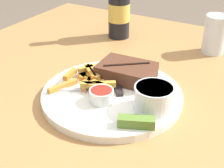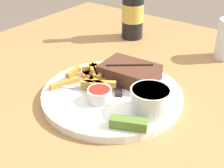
{
  "view_description": "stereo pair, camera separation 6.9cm",
  "coord_description": "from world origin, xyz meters",
  "px_view_note": "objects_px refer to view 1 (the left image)",
  "views": [
    {
      "loc": [
        0.3,
        -0.52,
        1.16
      ],
      "look_at": [
        0.0,
        0.0,
        0.8
      ],
      "focal_mm": 50.0,
      "sensor_mm": 36.0,
      "label": 1
    },
    {
      "loc": [
        0.36,
        -0.48,
        1.16
      ],
      "look_at": [
        0.0,
        0.0,
        0.8
      ],
      "focal_mm": 50.0,
      "sensor_mm": 36.0,
      "label": 2
    }
  ],
  "objects_px": {
    "pickle_spear": "(136,122)",
    "knife_utensil": "(116,81)",
    "beer_bottle": "(119,11)",
    "dinner_plate": "(112,95)",
    "steak_portion": "(126,72)",
    "coleslaw_cup": "(154,97)",
    "dipping_sauce_cup": "(103,96)",
    "drinking_glass": "(215,34)",
    "fork_utensil": "(75,90)"
  },
  "relations": [
    {
      "from": "steak_portion",
      "to": "pickle_spear",
      "type": "relative_size",
      "value": 1.83
    },
    {
      "from": "steak_portion",
      "to": "pickle_spear",
      "type": "distance_m",
      "value": 0.19
    },
    {
      "from": "coleslaw_cup",
      "to": "knife_utensil",
      "type": "bearing_deg",
      "value": 153.97
    },
    {
      "from": "dinner_plate",
      "to": "beer_bottle",
      "type": "relative_size",
      "value": 1.29
    },
    {
      "from": "dipping_sauce_cup",
      "to": "pickle_spear",
      "type": "height_order",
      "value": "dipping_sauce_cup"
    },
    {
      "from": "dinner_plate",
      "to": "knife_utensil",
      "type": "relative_size",
      "value": 2.22
    },
    {
      "from": "pickle_spear",
      "to": "fork_utensil",
      "type": "height_order",
      "value": "pickle_spear"
    },
    {
      "from": "steak_portion",
      "to": "fork_utensil",
      "type": "relative_size",
      "value": 1.09
    },
    {
      "from": "beer_bottle",
      "to": "drinking_glass",
      "type": "height_order",
      "value": "beer_bottle"
    },
    {
      "from": "knife_utensil",
      "to": "drinking_glass",
      "type": "relative_size",
      "value": 1.27
    },
    {
      "from": "steak_portion",
      "to": "dipping_sauce_cup",
      "type": "distance_m",
      "value": 0.12
    },
    {
      "from": "fork_utensil",
      "to": "knife_utensil",
      "type": "bearing_deg",
      "value": 25.23
    },
    {
      "from": "dipping_sauce_cup",
      "to": "drinking_glass",
      "type": "relative_size",
      "value": 0.47
    },
    {
      "from": "steak_portion",
      "to": "beer_bottle",
      "type": "height_order",
      "value": "beer_bottle"
    },
    {
      "from": "steak_portion",
      "to": "beer_bottle",
      "type": "bearing_deg",
      "value": 121.96
    },
    {
      "from": "steak_portion",
      "to": "drinking_glass",
      "type": "relative_size",
      "value": 1.21
    },
    {
      "from": "knife_utensil",
      "to": "drinking_glass",
      "type": "bearing_deg",
      "value": -59.98
    },
    {
      "from": "coleslaw_cup",
      "to": "dipping_sauce_cup",
      "type": "distance_m",
      "value": 0.11
    },
    {
      "from": "dipping_sauce_cup",
      "to": "drinking_glass",
      "type": "distance_m",
      "value": 0.43
    },
    {
      "from": "pickle_spear",
      "to": "dipping_sauce_cup",
      "type": "bearing_deg",
      "value": 157.29
    },
    {
      "from": "dipping_sauce_cup",
      "to": "steak_portion",
      "type": "bearing_deg",
      "value": 92.59
    },
    {
      "from": "dipping_sauce_cup",
      "to": "beer_bottle",
      "type": "xyz_separation_m",
      "value": [
        -0.17,
        0.39,
        0.05
      ]
    },
    {
      "from": "dinner_plate",
      "to": "pickle_spear",
      "type": "bearing_deg",
      "value": -40.05
    },
    {
      "from": "pickle_spear",
      "to": "drinking_glass",
      "type": "distance_m",
      "value": 0.46
    },
    {
      "from": "dinner_plate",
      "to": "dipping_sauce_cup",
      "type": "distance_m",
      "value": 0.05
    },
    {
      "from": "steak_portion",
      "to": "coleslaw_cup",
      "type": "height_order",
      "value": "coleslaw_cup"
    },
    {
      "from": "dinner_plate",
      "to": "dipping_sauce_cup",
      "type": "relative_size",
      "value": 6.03
    },
    {
      "from": "dinner_plate",
      "to": "drinking_glass",
      "type": "relative_size",
      "value": 2.82
    },
    {
      "from": "dinner_plate",
      "to": "knife_utensil",
      "type": "bearing_deg",
      "value": 106.33
    },
    {
      "from": "pickle_spear",
      "to": "beer_bottle",
      "type": "distance_m",
      "value": 0.51
    },
    {
      "from": "beer_bottle",
      "to": "drinking_glass",
      "type": "bearing_deg",
      "value": 5.34
    },
    {
      "from": "pickle_spear",
      "to": "fork_utensil",
      "type": "distance_m",
      "value": 0.19
    },
    {
      "from": "pickle_spear",
      "to": "coleslaw_cup",
      "type": "bearing_deg",
      "value": 86.39
    },
    {
      "from": "pickle_spear",
      "to": "drinking_glass",
      "type": "height_order",
      "value": "drinking_glass"
    },
    {
      "from": "fork_utensil",
      "to": "coleslaw_cup",
      "type": "bearing_deg",
      "value": -19.6
    },
    {
      "from": "dinner_plate",
      "to": "drinking_glass",
      "type": "xyz_separation_m",
      "value": [
        0.13,
        0.37,
        0.05
      ]
    },
    {
      "from": "dinner_plate",
      "to": "fork_utensil",
      "type": "bearing_deg",
      "value": -153.75
    },
    {
      "from": "dinner_plate",
      "to": "knife_utensil",
      "type": "height_order",
      "value": "knife_utensil"
    },
    {
      "from": "drinking_glass",
      "to": "steak_portion",
      "type": "bearing_deg",
      "value": -114.08
    },
    {
      "from": "knife_utensil",
      "to": "beer_bottle",
      "type": "bearing_deg",
      "value": -8.26
    },
    {
      "from": "dinner_plate",
      "to": "beer_bottle",
      "type": "height_order",
      "value": "beer_bottle"
    },
    {
      "from": "fork_utensil",
      "to": "steak_portion",
      "type": "bearing_deg",
      "value": 28.82
    },
    {
      "from": "coleslaw_cup",
      "to": "beer_bottle",
      "type": "relative_size",
      "value": 0.33
    },
    {
      "from": "pickle_spear",
      "to": "knife_utensil",
      "type": "bearing_deg",
      "value": 131.83
    },
    {
      "from": "beer_bottle",
      "to": "coleslaw_cup",
      "type": "bearing_deg",
      "value": -52.25
    },
    {
      "from": "steak_portion",
      "to": "dipping_sauce_cup",
      "type": "bearing_deg",
      "value": -87.41
    },
    {
      "from": "coleslaw_cup",
      "to": "drinking_glass",
      "type": "bearing_deg",
      "value": 86.13
    },
    {
      "from": "dinner_plate",
      "to": "pickle_spear",
      "type": "relative_size",
      "value": 4.28
    },
    {
      "from": "coleslaw_cup",
      "to": "pickle_spear",
      "type": "bearing_deg",
      "value": -93.61
    },
    {
      "from": "coleslaw_cup",
      "to": "dinner_plate",
      "type": "bearing_deg",
      "value": 171.46
    }
  ]
}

